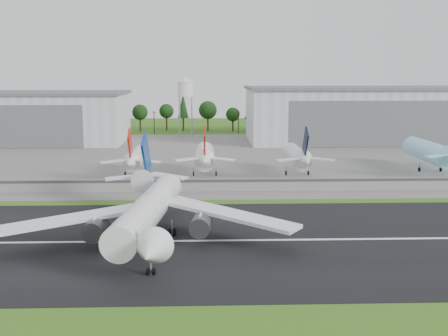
{
  "coord_description": "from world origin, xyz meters",
  "views": [
    {
      "loc": [
        4.42,
        -92.93,
        31.74
      ],
      "look_at": [
        8.97,
        40.0,
        9.0
      ],
      "focal_mm": 45.0,
      "sensor_mm": 36.0,
      "label": 1
    }
  ],
  "objects_px": {
    "main_airliner": "(149,217)",
    "parked_jet_navy": "(298,157)",
    "parked_jet_red_a": "(136,158)",
    "parked_jet_skyblue": "(433,152)",
    "parked_jet_red_b": "(205,157)"
  },
  "relations": [
    {
      "from": "main_airliner",
      "to": "parked_jet_navy",
      "type": "height_order",
      "value": "main_airliner"
    },
    {
      "from": "main_airliner",
      "to": "parked_jet_red_a",
      "type": "height_order",
      "value": "main_airliner"
    },
    {
      "from": "parked_jet_skyblue",
      "to": "parked_jet_navy",
      "type": "bearing_deg",
      "value": -173.43
    },
    {
      "from": "parked_jet_red_a",
      "to": "parked_jet_navy",
      "type": "xyz_separation_m",
      "value": [
        49.81,
        0.05,
        0.24
      ]
    },
    {
      "from": "main_airliner",
      "to": "parked_jet_skyblue",
      "type": "height_order",
      "value": "main_airliner"
    },
    {
      "from": "parked_jet_navy",
      "to": "parked_jet_skyblue",
      "type": "height_order",
      "value": "parked_jet_skyblue"
    },
    {
      "from": "parked_jet_red_b",
      "to": "parked_jet_navy",
      "type": "relative_size",
      "value": 1.0
    },
    {
      "from": "parked_jet_red_b",
      "to": "parked_jet_navy",
      "type": "distance_m",
      "value": 28.76
    },
    {
      "from": "parked_jet_red_a",
      "to": "parked_jet_skyblue",
      "type": "distance_m",
      "value": 93.92
    },
    {
      "from": "parked_jet_red_b",
      "to": "parked_jet_red_a",
      "type": "bearing_deg",
      "value": -179.8
    },
    {
      "from": "main_airliner",
      "to": "parked_jet_navy",
      "type": "distance_m",
      "value": 77.67
    },
    {
      "from": "parked_jet_red_b",
      "to": "parked_jet_skyblue",
      "type": "distance_m",
      "value": 72.91
    },
    {
      "from": "parked_jet_red_a",
      "to": "parked_jet_navy",
      "type": "bearing_deg",
      "value": 0.05
    },
    {
      "from": "main_airliner",
      "to": "parked_jet_red_b",
      "type": "relative_size",
      "value": 1.89
    },
    {
      "from": "main_airliner",
      "to": "parked_jet_navy",
      "type": "bearing_deg",
      "value": -114.02
    }
  ]
}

